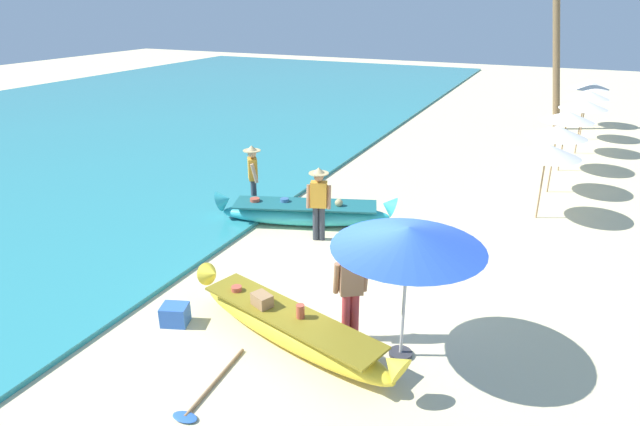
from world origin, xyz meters
The scene contains 16 objects.
ground_plane centered at (0.00, 0.00, 0.00)m, with size 80.00×80.00×0.00m, color beige.
sea centered at (-15.35, 8.00, 0.05)m, with size 24.00×56.00×0.10m, color teal.
boat_yellow_foreground centered at (-0.40, -1.31, 0.29)m, with size 4.25×1.77×0.79m.
boat_cyan_midground centered at (-2.31, 3.15, 0.29)m, with size 4.33×2.14×0.84m.
person_vendor_hatted centered at (-1.64, 2.46, 0.99)m, with size 0.58×0.44×1.72m.
person_tourist_customer centered at (0.43, -0.81, 0.97)m, with size 0.58×0.47×1.71m.
person_vendor_assistant centered at (-3.92, 3.41, 1.01)m, with size 0.48×0.56×1.74m.
patio_umbrella_large centered at (1.31, -0.89, 1.99)m, with size 2.22×2.22×2.17m.
parasol_row_0 centered at (2.80, 5.94, 1.75)m, with size 1.60×1.60×1.91m.
parasol_row_1 centered at (2.94, 8.14, 1.75)m, with size 1.60×1.60×1.91m.
parasol_row_2 centered at (3.14, 10.48, 1.75)m, with size 1.60×1.60×1.91m.
parasol_row_3 centered at (3.60, 12.94, 1.75)m, with size 1.60×1.60×1.91m.
parasol_row_4 centered at (3.72, 15.27, 1.75)m, with size 1.60×1.60×1.91m.
parasol_row_5 centered at (3.81, 17.93, 1.75)m, with size 1.60×1.60×1.91m.
cooler_box centered at (-2.41, -1.65, 0.17)m, with size 0.44×0.36×0.35m, color blue.
paddle centered at (-0.90, -2.88, 0.03)m, with size 0.37×1.66×0.05m.
Camera 1 is at (3.03, -7.62, 5.13)m, focal length 29.93 mm.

